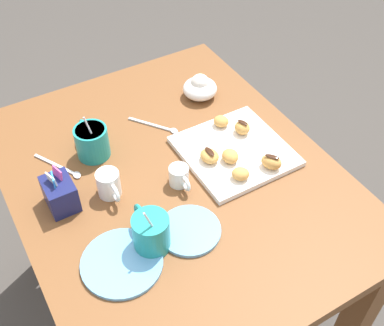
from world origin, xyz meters
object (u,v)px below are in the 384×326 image
(chocolate_sauce_pitcher, at_px, (179,175))
(beignet_3, at_px, (271,162))
(beignet_0, at_px, (230,156))
(beignet_2, at_px, (242,128))
(coffee_mug_teal_left, at_px, (151,231))
(saucer_sky_right, at_px, (190,230))
(cream_pitcher_white, at_px, (109,183))
(beignet_1, at_px, (209,156))
(pastry_plate_square, at_px, (235,151))
(dining_table, at_px, (174,207))
(ice_cream_bowl, at_px, (200,87))
(coffee_mug_teal_right, at_px, (92,141))
(sugar_caddy, at_px, (60,194))
(saucer_sky_left, at_px, (122,263))
(beignet_4, at_px, (240,174))
(beignet_5, at_px, (221,121))

(chocolate_sauce_pitcher, distance_m, beignet_3, 0.25)
(beignet_0, distance_m, beignet_2, 0.12)
(coffee_mug_teal_left, xyz_separation_m, saucer_sky_right, (-0.01, -0.10, -0.05))
(cream_pitcher_white, distance_m, beignet_1, 0.28)
(cream_pitcher_white, bearing_deg, pastry_plate_square, -95.89)
(dining_table, relative_size, beignet_1, 18.49)
(cream_pitcher_white, bearing_deg, ice_cream_bowl, -60.15)
(coffee_mug_teal_left, relative_size, saucer_sky_right, 0.99)
(coffee_mug_teal_right, bearing_deg, pastry_plate_square, -120.03)
(beignet_0, xyz_separation_m, beignet_1, (0.03, 0.05, -0.00))
(pastry_plate_square, distance_m, beignet_3, 0.12)
(sugar_caddy, distance_m, chocolate_sauce_pitcher, 0.30)
(dining_table, bearing_deg, beignet_0, -107.12)
(sugar_caddy, xyz_separation_m, beignet_2, (-0.02, -0.53, -0.01))
(saucer_sky_right, distance_m, beignet_0, 0.25)
(sugar_caddy, distance_m, beignet_3, 0.55)
(saucer_sky_right, bearing_deg, coffee_mug_teal_left, 83.05)
(beignet_2, bearing_deg, ice_cream_bowl, 1.32)
(coffee_mug_teal_left, height_order, beignet_0, coffee_mug_teal_left)
(saucer_sky_left, xyz_separation_m, saucer_sky_right, (0.00, -0.18, 0.00))
(coffee_mug_teal_right, xyz_separation_m, beignet_3, (-0.30, -0.38, -0.01))
(coffee_mug_teal_left, relative_size, chocolate_sauce_pitcher, 1.62)
(chocolate_sauce_pitcher, xyz_separation_m, beignet_2, (0.07, -0.24, 0.00))
(saucer_sky_right, distance_m, beignet_4, 0.21)
(beignet_3, bearing_deg, beignet_1, 50.48)
(saucer_sky_right, xyz_separation_m, beignet_0, (0.14, -0.21, 0.03))
(chocolate_sauce_pitcher, xyz_separation_m, beignet_3, (-0.09, -0.23, 0.00))
(sugar_caddy, bearing_deg, beignet_4, -110.63)
(saucer_sky_left, distance_m, beignet_1, 0.38)
(saucer_sky_left, distance_m, saucer_sky_right, 0.18)
(dining_table, height_order, coffee_mug_teal_left, coffee_mug_teal_left)
(beignet_1, bearing_deg, pastry_plate_square, -89.47)
(saucer_sky_right, relative_size, beignet_5, 3.39)
(pastry_plate_square, bearing_deg, saucer_sky_right, 124.97)
(beignet_1, bearing_deg, saucer_sky_left, 116.78)
(beignet_4, bearing_deg, saucer_sky_right, 110.57)
(beignet_0, bearing_deg, saucer_sky_right, 124.00)
(ice_cream_bowl, bearing_deg, beignet_3, 179.02)
(beignet_3, bearing_deg, coffee_mug_teal_left, 97.88)
(pastry_plate_square, relative_size, beignet_0, 5.66)
(saucer_sky_left, bearing_deg, dining_table, -51.20)
(dining_table, xyz_separation_m, beignet_5, (0.09, -0.21, 0.17))
(coffee_mug_teal_left, xyz_separation_m, sugar_caddy, (0.22, 0.14, -0.01))
(beignet_0, relative_size, beignet_1, 0.88)
(coffee_mug_teal_right, distance_m, cream_pitcher_white, 0.16)
(coffee_mug_teal_right, bearing_deg, coffee_mug_teal_left, -180.00)
(beignet_4, bearing_deg, coffee_mug_teal_left, 101.97)
(dining_table, distance_m, beignet_5, 0.28)
(coffee_mug_teal_right, bearing_deg, beignet_2, -110.68)
(beignet_0, distance_m, beignet_1, 0.06)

